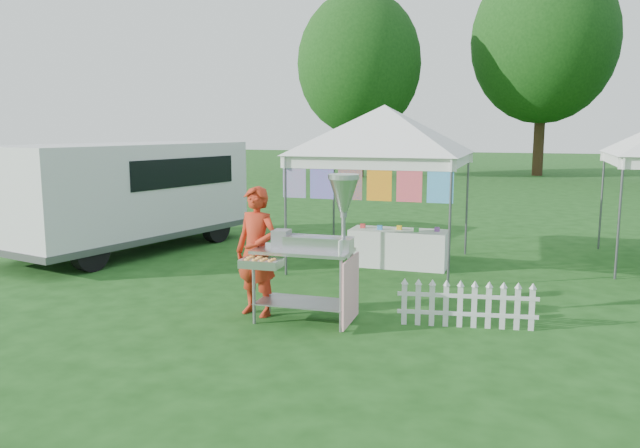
% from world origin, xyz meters
% --- Properties ---
extents(ground, '(120.00, 120.00, 0.00)m').
position_xyz_m(ground, '(0.00, 0.00, 0.00)').
color(ground, '#164212').
rests_on(ground, ground).
extents(canopy_main, '(4.24, 4.24, 3.45)m').
position_xyz_m(canopy_main, '(0.00, 3.49, 2.99)').
color(canopy_main, '#59595E').
rests_on(canopy_main, ground).
extents(tree_left, '(6.40, 6.40, 9.53)m').
position_xyz_m(tree_left, '(-6.00, 24.00, 5.83)').
color(tree_left, '#352213').
rests_on(tree_left, ground).
extents(tree_mid, '(7.60, 7.60, 11.52)m').
position_xyz_m(tree_mid, '(3.00, 28.00, 7.14)').
color(tree_mid, '#352213').
rests_on(tree_mid, ground).
extents(donut_cart, '(1.43, 1.01, 1.99)m').
position_xyz_m(donut_cart, '(0.01, -0.37, 1.17)').
color(donut_cart, gray).
rests_on(donut_cart, ground).
extents(vendor, '(0.73, 0.57, 1.79)m').
position_xyz_m(vendor, '(-0.92, -0.26, 0.90)').
color(vendor, '#B02B15').
rests_on(vendor, ground).
extents(cargo_van, '(3.34, 5.77, 2.25)m').
position_xyz_m(cargo_van, '(-5.37, 3.21, 1.21)').
color(cargo_van, silver).
rests_on(cargo_van, ground).
extents(picket_fence, '(1.78, 0.32, 0.56)m').
position_xyz_m(picket_fence, '(1.91, 0.07, 0.29)').
color(picket_fence, silver).
rests_on(picket_fence, ground).
extents(display_table, '(1.80, 0.70, 0.69)m').
position_xyz_m(display_table, '(0.34, 3.38, 0.35)').
color(display_table, white).
rests_on(display_table, ground).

